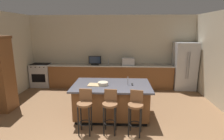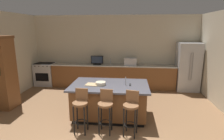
% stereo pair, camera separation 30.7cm
% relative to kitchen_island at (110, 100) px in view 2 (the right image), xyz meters
% --- Properties ---
extents(wall_back, '(7.18, 0.12, 2.88)m').
position_rel_kitchen_island_xyz_m(wall_back, '(-0.14, 2.92, 0.98)').
color(wall_back, beige).
rests_on(wall_back, ground_plane).
extents(counter_back, '(4.94, 0.62, 0.93)m').
position_rel_kitchen_island_xyz_m(counter_back, '(-0.16, 2.54, 0.00)').
color(counter_back, brown).
rests_on(counter_back, ground_plane).
extents(kitchen_island, '(2.04, 1.27, 0.90)m').
position_rel_kitchen_island_xyz_m(kitchen_island, '(0.00, 0.00, 0.00)').
color(kitchen_island, black).
rests_on(kitchen_island, ground_plane).
extents(refrigerator, '(0.82, 0.75, 1.83)m').
position_rel_kitchen_island_xyz_m(refrigerator, '(2.72, 2.49, 0.46)').
color(refrigerator, '#B7BABF').
rests_on(refrigerator, ground_plane).
extents(range_oven, '(0.78, 0.63, 0.95)m').
position_rel_kitchen_island_xyz_m(range_oven, '(-3.03, 2.54, 0.01)').
color(range_oven, '#B7BABF').
rests_on(range_oven, ground_plane).
extents(cabinet_tower, '(0.58, 0.63, 2.15)m').
position_rel_kitchen_island_xyz_m(cabinet_tower, '(-3.17, 0.25, 0.66)').
color(cabinet_tower, brown).
rests_on(cabinet_tower, ground_plane).
extents(microwave, '(0.48, 0.36, 0.29)m').
position_rel_kitchen_island_xyz_m(microwave, '(0.53, 2.54, 0.61)').
color(microwave, '#B7BABF').
rests_on(microwave, counter_back).
extents(tv_monitor, '(0.50, 0.16, 0.36)m').
position_rel_kitchen_island_xyz_m(tv_monitor, '(-0.79, 2.49, 0.63)').
color(tv_monitor, black).
rests_on(tv_monitor, counter_back).
extents(sink_faucet_back, '(0.02, 0.02, 0.24)m').
position_rel_kitchen_island_xyz_m(sink_faucet_back, '(-0.26, 2.64, 0.58)').
color(sink_faucet_back, '#B2B2B7').
rests_on(sink_faucet_back, counter_back).
extents(sink_faucet_island, '(0.02, 0.02, 0.22)m').
position_rel_kitchen_island_xyz_m(sink_faucet_island, '(0.42, 0.00, 0.55)').
color(sink_faucet_island, '#B2B2B7').
rests_on(sink_faucet_island, kitchen_island).
extents(bar_stool_left, '(0.34, 0.34, 1.02)m').
position_rel_kitchen_island_xyz_m(bar_stool_left, '(-0.56, -0.83, 0.15)').
color(bar_stool_left, brown).
rests_on(bar_stool_left, ground_plane).
extents(bar_stool_center, '(0.34, 0.35, 1.00)m').
position_rel_kitchen_island_xyz_m(bar_stool_center, '(0.00, -0.79, 0.14)').
color(bar_stool_center, brown).
rests_on(bar_stool_center, ground_plane).
extents(bar_stool_right, '(0.35, 0.36, 1.01)m').
position_rel_kitchen_island_xyz_m(bar_stool_right, '(0.57, -0.83, 0.15)').
color(bar_stool_right, brown).
rests_on(bar_stool_right, ground_plane).
extents(fruit_bowl, '(0.27, 0.27, 0.08)m').
position_rel_kitchen_island_xyz_m(fruit_bowl, '(-0.22, -0.08, 0.48)').
color(fruit_bowl, beige).
rests_on(fruit_bowl, kitchen_island).
extents(tv_remote, '(0.04, 0.17, 0.02)m').
position_rel_kitchen_island_xyz_m(tv_remote, '(0.54, 0.00, 0.45)').
color(tv_remote, black).
rests_on(tv_remote, kitchen_island).
extents(cutting_board, '(0.34, 0.31, 0.02)m').
position_rel_kitchen_island_xyz_m(cutting_board, '(-0.45, -0.08, 0.45)').
color(cutting_board, tan).
rests_on(cutting_board, kitchen_island).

